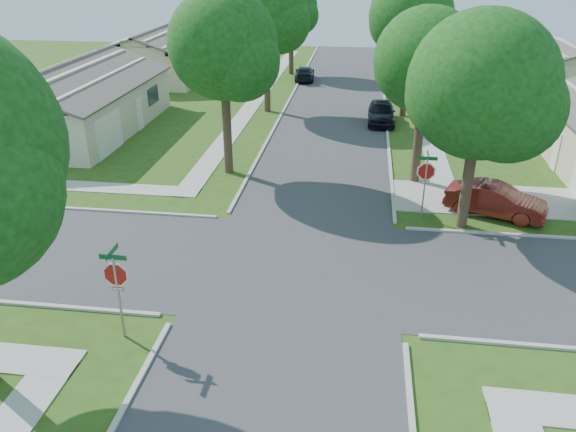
{
  "coord_description": "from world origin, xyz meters",
  "views": [
    {
      "loc": [
        1.93,
        -17.47,
        10.5
      ],
      "look_at": [
        -0.53,
        0.88,
        1.6
      ],
      "focal_mm": 35.0,
      "sensor_mm": 36.0,
      "label": 1
    }
  ],
  "objects_px": {
    "tree_w_far": "(292,10)",
    "tree_e_mid": "(412,20)",
    "tree_e_far": "(402,6)",
    "tree_w_mid": "(267,14)",
    "car_curb_west": "(305,73)",
    "house_nw_far": "(163,58)",
    "car_driveway": "(496,200)",
    "tree_e_near": "(427,66)",
    "stop_sign_ne": "(426,174)",
    "house_nw_near": "(73,106)",
    "tree_ne_corner": "(482,92)",
    "tree_w_near": "(224,50)",
    "car_curb_east": "(381,112)",
    "stop_sign_sw": "(116,278)",
    "house_ne_far": "(546,74)"
  },
  "relations": [
    {
      "from": "tree_e_near",
      "to": "tree_e_mid",
      "type": "xyz_separation_m",
      "value": [
        0.01,
        12.0,
        0.61
      ]
    },
    {
      "from": "tree_e_near",
      "to": "tree_e_far",
      "type": "distance_m",
      "value": 25.0
    },
    {
      "from": "tree_w_near",
      "to": "tree_w_far",
      "type": "relative_size",
      "value": 1.12
    },
    {
      "from": "tree_w_far",
      "to": "car_curb_west",
      "type": "bearing_deg",
      "value": -59.58
    },
    {
      "from": "tree_e_mid",
      "to": "car_driveway",
      "type": "xyz_separation_m",
      "value": [
        3.09,
        -15.51,
        -5.56
      ]
    },
    {
      "from": "tree_e_mid",
      "to": "car_curb_east",
      "type": "xyz_separation_m",
      "value": [
        -1.56,
        -1.91,
        -5.52
      ]
    },
    {
      "from": "house_ne_far",
      "to": "car_driveway",
      "type": "xyz_separation_m",
      "value": [
        -8.14,
        -23.5,
        -0.83
      ]
    },
    {
      "from": "stop_sign_sw",
      "to": "tree_w_near",
      "type": "bearing_deg",
      "value": 89.77
    },
    {
      "from": "tree_e_near",
      "to": "house_ne_far",
      "type": "height_order",
      "value": "tree_e_near"
    },
    {
      "from": "house_nw_far",
      "to": "tree_e_near",
      "type": "bearing_deg",
      "value": -47.94
    },
    {
      "from": "tree_ne_corner",
      "to": "car_curb_east",
      "type": "distance_m",
      "value": 15.98
    },
    {
      "from": "stop_sign_sw",
      "to": "tree_e_mid",
      "type": "xyz_separation_m",
      "value": [
        9.46,
        25.71,
        4.22
      ]
    },
    {
      "from": "tree_e_far",
      "to": "car_driveway",
      "type": "distance_m",
      "value": 29.16
    },
    {
      "from": "tree_ne_corner",
      "to": "house_nw_far",
      "type": "height_order",
      "value": "tree_ne_corner"
    },
    {
      "from": "tree_w_near",
      "to": "tree_w_far",
      "type": "xyz_separation_m",
      "value": [
        -0.01,
        25.0,
        -0.61
      ]
    },
    {
      "from": "tree_e_far",
      "to": "house_nw_far",
      "type": "height_order",
      "value": "tree_e_far"
    },
    {
      "from": "tree_w_near",
      "to": "tree_w_far",
      "type": "height_order",
      "value": "tree_w_near"
    },
    {
      "from": "house_nw_near",
      "to": "car_driveway",
      "type": "xyz_separation_m",
      "value": [
        23.84,
        -9.5,
        -0.83
      ]
    },
    {
      "from": "house_nw_far",
      "to": "car_driveway",
      "type": "relative_size",
      "value": 3.25
    },
    {
      "from": "house_ne_far",
      "to": "car_curb_west",
      "type": "xyz_separation_m",
      "value": [
        -19.19,
        2.54,
        -0.93
      ]
    },
    {
      "from": "car_curb_west",
      "to": "car_curb_east",
      "type": "bearing_deg",
      "value": 113.0
    },
    {
      "from": "house_nw_near",
      "to": "tree_ne_corner",
      "type": "bearing_deg",
      "value": -25.77
    },
    {
      "from": "tree_e_far",
      "to": "stop_sign_sw",
      "type": "bearing_deg",
      "value": -103.73
    },
    {
      "from": "car_curb_east",
      "to": "stop_sign_ne",
      "type": "bearing_deg",
      "value": -83.98
    },
    {
      "from": "tree_e_mid",
      "to": "tree_e_far",
      "type": "height_order",
      "value": "tree_e_mid"
    },
    {
      "from": "tree_e_far",
      "to": "tree_w_near",
      "type": "relative_size",
      "value": 0.97
    },
    {
      "from": "tree_ne_corner",
      "to": "tree_e_far",
      "type": "bearing_deg",
      "value": 93.09
    },
    {
      "from": "tree_w_far",
      "to": "tree_e_mid",
      "type": "bearing_deg",
      "value": -54.1
    },
    {
      "from": "stop_sign_ne",
      "to": "house_nw_near",
      "type": "distance_m",
      "value": 23.12
    },
    {
      "from": "house_nw_near",
      "to": "tree_w_mid",
      "type": "bearing_deg",
      "value": 27.9
    },
    {
      "from": "tree_e_near",
      "to": "car_curb_west",
      "type": "bearing_deg",
      "value": 109.44
    },
    {
      "from": "tree_w_near",
      "to": "car_curb_east",
      "type": "relative_size",
      "value": 2.09
    },
    {
      "from": "tree_e_mid",
      "to": "tree_ne_corner",
      "type": "relative_size",
      "value": 1.06
    },
    {
      "from": "tree_e_mid",
      "to": "stop_sign_ne",
      "type": "bearing_deg",
      "value": -90.2
    },
    {
      "from": "tree_e_far",
      "to": "house_nw_far",
      "type": "xyz_separation_m",
      "value": [
        -20.75,
        -2.01,
        -4.46
      ]
    },
    {
      "from": "stop_sign_sw",
      "to": "car_driveway",
      "type": "distance_m",
      "value": 16.23
    },
    {
      "from": "tree_ne_corner",
      "to": "car_curb_east",
      "type": "bearing_deg",
      "value": 101.98
    },
    {
      "from": "tree_w_mid",
      "to": "tree_w_far",
      "type": "bearing_deg",
      "value": 90.05
    },
    {
      "from": "stop_sign_ne",
      "to": "tree_ne_corner",
      "type": "relative_size",
      "value": 0.34
    },
    {
      "from": "car_driveway",
      "to": "tree_w_near",
      "type": "bearing_deg",
      "value": 95.88
    },
    {
      "from": "house_nw_far",
      "to": "tree_ne_corner",
      "type": "bearing_deg",
      "value": -51.19
    },
    {
      "from": "tree_w_far",
      "to": "car_driveway",
      "type": "distance_m",
      "value": 31.5
    },
    {
      "from": "car_driveway",
      "to": "car_curb_east",
      "type": "height_order",
      "value": "car_curb_east"
    },
    {
      "from": "stop_sign_sw",
      "to": "house_ne_far",
      "type": "distance_m",
      "value": 39.55
    },
    {
      "from": "tree_w_mid",
      "to": "car_curb_west",
      "type": "distance_m",
      "value": 12.16
    },
    {
      "from": "tree_w_mid",
      "to": "house_nw_far",
      "type": "relative_size",
      "value": 0.7
    },
    {
      "from": "tree_e_near",
      "to": "stop_sign_ne",
      "type": "bearing_deg",
      "value": -90.68
    },
    {
      "from": "tree_w_far",
      "to": "tree_ne_corner",
      "type": "distance_m",
      "value": 31.77
    },
    {
      "from": "tree_e_mid",
      "to": "car_curb_east",
      "type": "bearing_deg",
      "value": -129.2
    },
    {
      "from": "tree_e_near",
      "to": "house_ne_far",
      "type": "distance_m",
      "value": 23.3
    }
  ]
}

